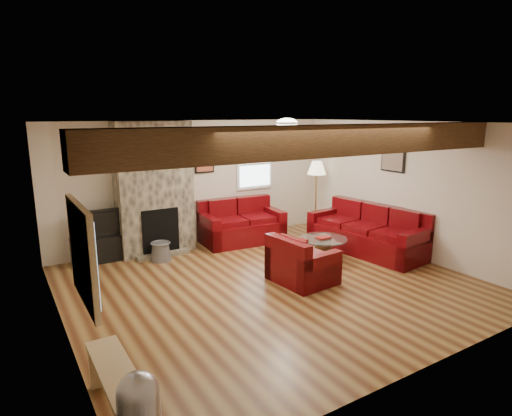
% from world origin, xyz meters
% --- Properties ---
extents(room, '(8.00, 8.00, 8.00)m').
position_xyz_m(room, '(0.00, 0.00, 1.25)').
color(room, '#562E16').
rests_on(room, ground).
extents(floor, '(6.00, 6.00, 0.00)m').
position_xyz_m(floor, '(0.00, 0.00, 0.00)').
color(floor, '#562E16').
rests_on(floor, ground).
extents(oak_beam, '(6.00, 0.36, 0.38)m').
position_xyz_m(oak_beam, '(0.00, -1.25, 2.31)').
color(oak_beam, black).
rests_on(oak_beam, room).
extents(chimney_breast, '(1.40, 0.67, 2.50)m').
position_xyz_m(chimney_breast, '(-1.00, 2.49, 1.22)').
color(chimney_breast, '#3B352D').
rests_on(chimney_breast, floor).
extents(back_window, '(0.90, 0.08, 1.10)m').
position_xyz_m(back_window, '(1.35, 2.71, 1.55)').
color(back_window, white).
rests_on(back_window, room).
extents(hatch_window, '(0.08, 1.00, 0.90)m').
position_xyz_m(hatch_window, '(-2.96, -1.50, 1.45)').
color(hatch_window, tan).
rests_on(hatch_window, room).
extents(ceiling_dome, '(0.40, 0.40, 0.18)m').
position_xyz_m(ceiling_dome, '(0.90, 0.90, 2.44)').
color(ceiling_dome, '#F0E4CC').
rests_on(ceiling_dome, room).
extents(artwork_back, '(0.42, 0.06, 0.52)m').
position_xyz_m(artwork_back, '(0.15, 2.71, 1.70)').
color(artwork_back, black).
rests_on(artwork_back, room).
extents(artwork_right, '(0.06, 0.55, 0.42)m').
position_xyz_m(artwork_right, '(2.96, 0.30, 1.75)').
color(artwork_right, black).
rests_on(artwork_right, room).
extents(sofa_three, '(1.23, 2.40, 0.89)m').
position_xyz_m(sofa_three, '(2.48, 0.40, 0.44)').
color(sofa_three, '#420409').
rests_on(sofa_three, floor).
extents(loveseat, '(1.73, 1.08, 0.88)m').
position_xyz_m(loveseat, '(0.74, 2.23, 0.44)').
color(loveseat, '#420409').
rests_on(loveseat, floor).
extents(armchair_red, '(0.89, 1.00, 0.75)m').
position_xyz_m(armchair_red, '(0.49, -0.16, 0.38)').
color(armchair_red, '#420409').
rests_on(armchair_red, floor).
extents(coffee_table, '(0.86, 0.86, 0.45)m').
position_xyz_m(coffee_table, '(1.41, 0.43, 0.21)').
color(coffee_table, '#452716').
rests_on(coffee_table, floor).
extents(tv_cabinet, '(0.94, 0.38, 0.47)m').
position_xyz_m(tv_cabinet, '(-2.06, 2.53, 0.24)').
color(tv_cabinet, black).
rests_on(tv_cabinet, floor).
extents(television, '(0.88, 0.12, 0.51)m').
position_xyz_m(television, '(-2.06, 2.53, 0.73)').
color(television, black).
rests_on(television, tv_cabinet).
extents(floor_lamp, '(0.41, 0.41, 1.61)m').
position_xyz_m(floor_lamp, '(2.54, 2.03, 1.37)').
color(floor_lamp, tan).
rests_on(floor_lamp, floor).
extents(pine_bench, '(0.29, 1.26, 0.47)m').
position_xyz_m(pine_bench, '(-2.83, -1.84, 0.24)').
color(pine_bench, tan).
rests_on(pine_bench, floor).
extents(coal_bucket, '(0.38, 0.38, 0.35)m').
position_xyz_m(coal_bucket, '(-1.11, 1.99, 0.18)').
color(coal_bucket, slate).
rests_on(coal_bucket, floor).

